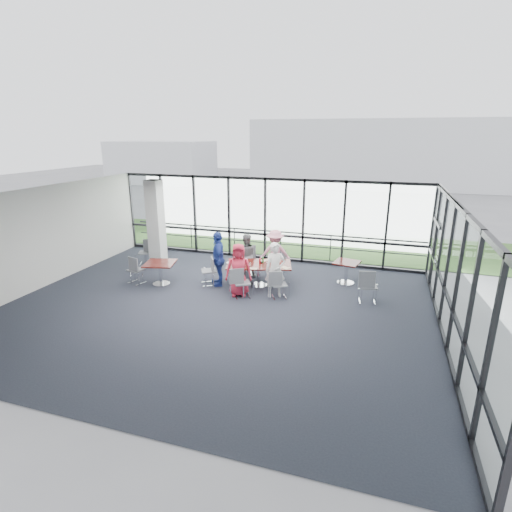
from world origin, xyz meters
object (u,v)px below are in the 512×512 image
(side_table_left, at_px, (160,266))
(diner_far_left, at_px, (246,255))
(chair_main_nl, at_px, (242,283))
(main_table, at_px, (259,267))
(diner_far_right, at_px, (275,253))
(chair_spare_r, at_px, (368,286))
(chair_main_end, at_px, (209,271))
(diner_near_left, at_px, (239,270))
(structural_column, at_px, (156,224))
(diner_end, at_px, (218,259))
(chair_spare_lb, at_px, (145,252))
(chair_main_fl, at_px, (245,261))
(side_table_right, at_px, (347,266))
(diner_near_right, at_px, (275,270))
(chair_main_fr, at_px, (277,263))
(chair_spare_la, at_px, (136,270))
(chair_main_nr, at_px, (279,284))

(side_table_left, distance_m, diner_far_left, 2.90)
(diner_far_left, height_order, chair_main_nl, diner_far_left)
(main_table, distance_m, diner_far_right, 1.11)
(chair_spare_r, bearing_deg, chair_main_end, 170.85)
(diner_far_left, bearing_deg, side_table_left, 10.15)
(diner_near_left, height_order, chair_spare_r, diner_near_left)
(structural_column, height_order, diner_end, structural_column)
(diner_far_left, distance_m, diner_far_right, 1.01)
(chair_main_nl, xyz_separation_m, chair_spare_lb, (-4.61, 1.93, -0.01))
(diner_end, relative_size, chair_main_fl, 1.82)
(diner_near_left, distance_m, chair_spare_r, 3.87)
(side_table_right, xyz_separation_m, diner_far_left, (-3.39, -0.36, 0.14))
(structural_column, distance_m, chair_spare_r, 7.87)
(chair_main_end, bearing_deg, diner_far_right, 98.02)
(diner_near_right, xyz_separation_m, chair_spare_lb, (-5.53, 1.55, -0.39))
(chair_main_fr, relative_size, chair_spare_la, 0.89)
(chair_main_nl, height_order, chair_main_end, chair_main_end)
(diner_far_left, bearing_deg, chair_spare_la, 5.25)
(main_table, height_order, diner_end, diner_end)
(main_table, distance_m, chair_spare_la, 4.07)
(diner_far_right, height_order, chair_main_nl, diner_far_right)
(diner_near_left, bearing_deg, side_table_left, 161.53)
(diner_near_right, xyz_separation_m, chair_main_nr, (0.16, -0.08, -0.42))
(diner_end, distance_m, chair_spare_la, 2.79)
(side_table_left, bearing_deg, diner_far_left, 33.11)
(diner_near_left, relative_size, diner_near_right, 0.97)
(main_table, bearing_deg, diner_end, 178.81)
(side_table_right, bearing_deg, chair_main_fr, 176.07)
(main_table, relative_size, diner_near_left, 1.40)
(chair_main_fr, height_order, chair_spare_lb, chair_spare_lb)
(diner_far_left, xyz_separation_m, diner_far_right, (0.94, 0.36, 0.07))
(side_table_left, xyz_separation_m, chair_main_nl, (2.93, -0.22, -0.18))
(side_table_left, distance_m, diner_end, 1.93)
(structural_column, bearing_deg, main_table, -11.72)
(chair_main_fr, bearing_deg, diner_end, 29.32)
(chair_spare_la, bearing_deg, side_table_left, 27.88)
(side_table_left, distance_m, chair_spare_lb, 2.41)
(main_table, distance_m, diner_end, 1.34)
(diner_far_right, xyz_separation_m, diner_end, (-1.53, -1.39, 0.07))
(chair_main_nr, relative_size, chair_spare_r, 0.86)
(chair_spare_lb, distance_m, chair_spare_r, 8.33)
(diner_far_left, bearing_deg, diner_near_right, 112.10)
(chair_main_nr, bearing_deg, chair_spare_r, -14.88)
(structural_column, xyz_separation_m, diner_near_right, (4.98, -1.59, -0.75))
(chair_main_nr, bearing_deg, diner_end, 142.33)
(chair_main_nl, height_order, chair_main_nr, chair_main_nl)
(side_table_right, distance_m, chair_main_fl, 3.48)
(diner_near_left, distance_m, diner_end, 1.13)
(chair_main_fl, relative_size, chair_main_end, 1.04)
(diner_far_left, height_order, diner_far_right, diner_far_right)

